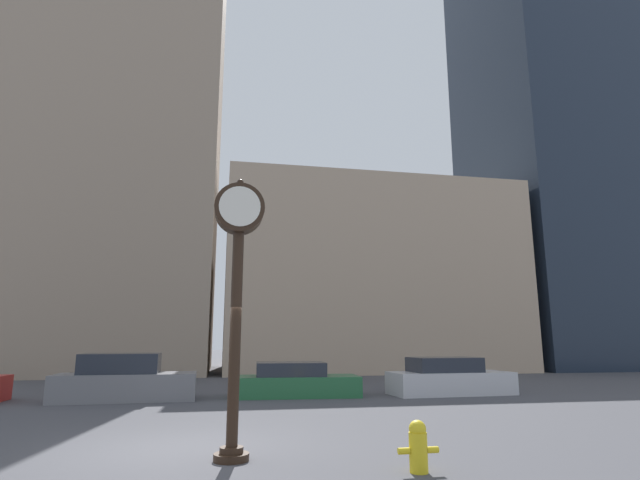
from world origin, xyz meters
name	(u,v)px	position (x,y,z in m)	size (l,w,h in m)	color
ground_plane	(176,449)	(0.00, 0.00, 0.00)	(200.00, 200.00, 0.00)	#424247
building_tall_tower	(124,114)	(-6.48, 24.00, 17.27)	(12.99, 12.00, 34.54)	gray
building_storefront_row	(363,281)	(10.38, 24.00, 6.09)	(19.13, 12.00, 12.18)	tan
building_glass_modern	(555,146)	(26.80, 24.00, 17.49)	(12.13, 12.00, 34.98)	#1E2838
street_clock	(238,265)	(0.96, -1.11, 3.25)	(0.89, 0.59, 4.83)	black
car_grey	(125,381)	(-2.37, 8.06, 0.64)	(4.53, 1.93, 1.52)	slate
car_green	(295,382)	(3.35, 8.24, 0.50)	(4.49, 2.10, 1.18)	#236038
car_silver	(449,379)	(9.00, 7.79, 0.56)	(4.55, 1.94, 1.33)	#BCBCC1
fire_hydrant_far	(418,446)	(3.71, -2.39, 0.38)	(0.63, 0.28, 0.75)	yellow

